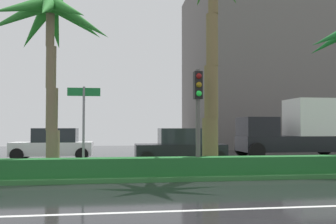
{
  "coord_description": "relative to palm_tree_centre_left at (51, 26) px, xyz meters",
  "views": [
    {
      "loc": [
        2.74,
        -5.65,
        1.76
      ],
      "look_at": [
        5.05,
        10.99,
        2.47
      ],
      "focal_mm": 38.98,
      "sensor_mm": 36.0,
      "label": 1
    }
  ],
  "objects": [
    {
      "name": "car_in_traffic_third",
      "position": [
        5.44,
        4.0,
        -4.59
      ],
      "size": [
        4.3,
        2.02,
        1.72
      ],
      "rotation": [
        0.0,
        0.0,
        3.14
      ],
      "color": "black",
      "rests_on": "ground_plane"
    },
    {
      "name": "median_hedge",
      "position": [
        -0.35,
        -1.16,
        -4.96
      ],
      "size": [
        76.5,
        0.7,
        0.6
      ],
      "color": "#1E6028",
      "rests_on": "median_strip"
    },
    {
      "name": "palm_tree_centre_left",
      "position": [
        0.0,
        0.0,
        0.0
      ],
      "size": [
        4.51,
        4.53,
        6.59
      ],
      "color": "brown",
      "rests_on": "median_strip"
    },
    {
      "name": "traffic_signal_median_right",
      "position": [
        5.15,
        -1.09,
        -2.76
      ],
      "size": [
        0.28,
        0.43,
        3.63
      ],
      "color": "#4C4C47",
      "rests_on": "median_strip"
    },
    {
      "name": "median_strip",
      "position": [
        -0.35,
        0.24,
        -5.34
      ],
      "size": [
        85.5,
        4.0,
        0.15
      ],
      "primitive_type": "cube",
      "color": "#2D6B33",
      "rests_on": "ground_plane"
    },
    {
      "name": "box_truck_lead",
      "position": [
        12.8,
        7.07,
        -3.87
      ],
      "size": [
        6.4,
        2.64,
        3.46
      ],
      "rotation": [
        0.0,
        0.0,
        3.14
      ],
      "color": "black",
      "rests_on": "ground_plane"
    },
    {
      "name": "building_far_right",
      "position": [
        17.88,
        20.13,
        2.26
      ],
      "size": [
        16.8,
        12.43,
        15.35
      ],
      "color": "#605B59",
      "rests_on": "ground_plane"
    },
    {
      "name": "ground_plane",
      "position": [
        -0.35,
        1.24,
        -5.46
      ],
      "size": [
        90.0,
        42.0,
        0.1
      ],
      "primitive_type": "cube",
      "color": "black"
    },
    {
      "name": "street_name_sign",
      "position": [
        1.26,
        -0.79,
        -3.33
      ],
      "size": [
        1.1,
        0.08,
        3.0
      ],
      "color": "slate",
      "rests_on": "median_strip"
    },
    {
      "name": "car_in_traffic_second",
      "position": [
        -1.07,
        7.33,
        -4.59
      ],
      "size": [
        4.3,
        2.02,
        1.72
      ],
      "rotation": [
        0.0,
        0.0,
        3.14
      ],
      "color": "white",
      "rests_on": "ground_plane"
    }
  ]
}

